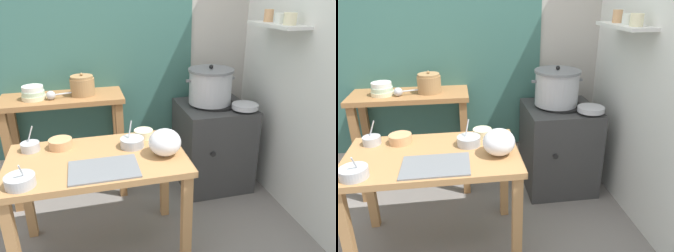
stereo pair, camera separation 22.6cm
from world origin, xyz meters
The scene contains 18 objects.
ground_plane centered at (0.00, 0.00, 0.00)m, with size 9.00×9.00×0.00m, color gray.
wall_back centered at (0.08, 1.10, 1.30)m, with size 4.40×0.12×2.60m.
wall_right centered at (1.40, 0.20, 1.30)m, with size 0.30×3.20×2.60m.
prep_table centered at (-0.13, 0.05, 0.61)m, with size 1.10×0.66×0.72m.
back_shelf_table centered at (-0.35, 0.83, 0.68)m, with size 0.96×0.40×0.90m.
stove_block centered at (0.92, 0.70, 0.38)m, with size 0.60×0.61×0.78m.
steamer_pot centered at (0.88, 0.72, 0.93)m, with size 0.43×0.39×0.33m.
clay_pot centered at (-0.18, 0.83, 0.98)m, with size 0.19×0.19×0.18m.
bowl_stack_enamel centered at (-0.55, 0.81, 0.95)m, with size 0.18×0.18×0.11m.
ladle centered at (-0.41, 0.76, 0.94)m, with size 0.27×0.09×0.07m.
serving_tray centered at (-0.10, -0.12, 0.72)m, with size 0.40×0.28×0.01m, color slate.
plastic_bag centered at (0.29, -0.02, 0.80)m, with size 0.20×0.21×0.17m, color white.
wide_pan centered at (1.10, 0.50, 0.80)m, with size 0.22×0.22×0.04m, color #B7BABF.
prep_bowl_0 centered at (-0.35, 0.25, 0.75)m, with size 0.15×0.15×0.06m.
prep_bowl_1 centered at (0.10, 0.14, 0.75)m, with size 0.16×0.16×0.17m.
prep_bowl_2 centered at (0.21, 0.27, 0.75)m, with size 0.13×0.13×0.06m.
prep_bowl_3 centered at (-0.54, -0.18, 0.75)m, with size 0.16×0.16×0.14m.
prep_bowl_4 centered at (-0.54, 0.25, 0.75)m, with size 0.12×0.12×0.16m.
Camera 1 is at (-0.17, -1.83, 1.67)m, focal length 35.21 mm.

